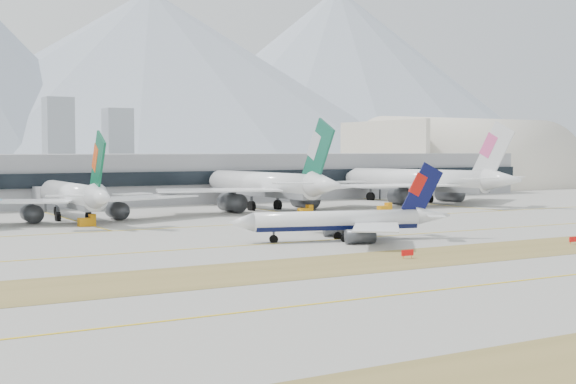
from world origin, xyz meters
TOP-DOWN VIEW (x-y plane):
  - ground at (0.00, 0.00)m, footprint 3000.00×3000.00m
  - apron_markings at (0.00, -53.95)m, footprint 360.00×122.22m
  - taxiing_airliner at (-4.48, -6.99)m, footprint 41.52×35.43m
  - widebody_eva at (-35.78, 57.22)m, footprint 57.64×56.24m
  - widebody_cathay at (18.01, 63.45)m, footprint 68.33×66.89m
  - widebody_china_air at (72.46, 63.70)m, footprint 67.39×67.12m
  - terminal at (0.00, 114.84)m, footprint 280.00×43.10m
  - hangar at (154.56, 135.00)m, footprint 91.00×60.00m
  - hold_sign_left at (-10.17, -32.00)m, footprint 2.20×0.15m
  - hold_sign_right at (26.07, -32.00)m, footprint 2.20×0.15m
  - gse_c at (18.36, 43.83)m, footprint 3.55×2.00m
  - gse_extra at (40.36, 40.49)m, footprint 3.55×2.00m
  - gse_b at (-36.96, 42.49)m, footprint 3.55×2.00m

SIDE VIEW (x-z plane):
  - ground at x=0.00m, z-range 0.00..0.00m
  - apron_markings at x=0.00m, z-range -0.01..0.05m
  - hangar at x=154.56m, z-range -29.86..30.14m
  - hold_sign_left at x=-10.17m, z-range 0.20..1.55m
  - hold_sign_right at x=26.07m, z-range 0.20..1.55m
  - gse_c at x=18.36m, z-range -0.25..2.35m
  - gse_extra at x=40.36m, z-range -0.25..2.35m
  - gse_b at x=-36.96m, z-range -0.25..2.35m
  - taxiing_airliner at x=-4.48m, z-range -3.67..10.51m
  - widebody_eva at x=-35.78m, z-range -4.81..15.73m
  - widebody_cathay at x=18.01m, z-range -5.71..18.67m
  - widebody_china_air at x=72.46m, z-range -5.78..18.90m
  - terminal at x=0.00m, z-range 0.00..15.00m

